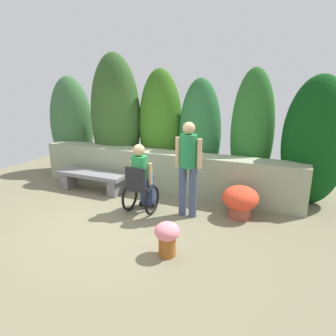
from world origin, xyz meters
TOP-DOWN VIEW (x-y plane):
  - ground_plane at (0.00, 0.00)m, footprint 10.03×10.03m
  - stone_retaining_wall at (0.00, 1.65)m, footprint 6.08×0.53m
  - hedge_backdrop at (-0.16, 2.24)m, footprint 7.29×1.03m
  - stone_bench at (-1.48, 1.01)m, footprint 1.65×0.44m
  - person_in_wheelchair at (0.11, 0.46)m, footprint 0.53×0.66m
  - person_standing_companion at (0.99, 0.62)m, footprint 0.49×0.30m
  - flower_pot_terracotta_by_wall at (1.17, -0.75)m, footprint 0.36×0.36m
  - flower_pot_red_accent at (1.89, 0.95)m, footprint 0.66×0.66m

SIDE VIEW (x-z plane):
  - ground_plane at x=0.00m, z-range 0.00..0.00m
  - stone_bench at x=-1.48m, z-range 0.08..0.51m
  - flower_pot_terracotta_by_wall at x=1.17m, z-range 0.05..0.56m
  - flower_pot_red_accent at x=1.89m, z-range 0.03..0.62m
  - stone_retaining_wall at x=0.00m, z-range 0.00..0.92m
  - person_in_wheelchair at x=0.11m, z-range -0.04..1.29m
  - person_standing_companion at x=0.99m, z-range 0.14..1.89m
  - hedge_backdrop at x=-0.16m, z-range -0.18..2.93m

